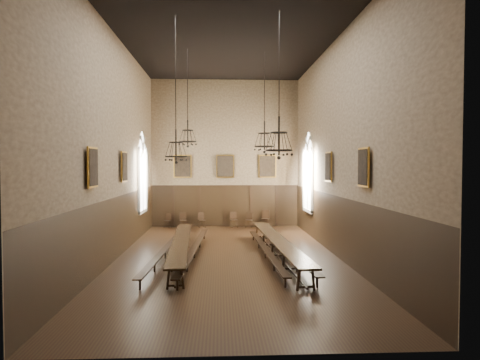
{
  "coord_description": "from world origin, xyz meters",
  "views": [
    {
      "loc": [
        -0.34,
        -17.31,
        3.77
      ],
      "look_at": [
        0.56,
        1.5,
        3.11
      ],
      "focal_mm": 32.0,
      "sensor_mm": 36.0,
      "label": 1
    }
  ],
  "objects": [
    {
      "name": "chair_5",
      "position": [
        1.44,
        8.48,
        0.27
      ],
      "size": [
        0.49,
        0.49,
        0.9
      ],
      "rotation": [
        0.0,
        0.0,
        -0.29
      ],
      "color": "black",
      "rests_on": "floor"
    },
    {
      "name": "portrait_back_0",
      "position": [
        -2.6,
        8.88,
        3.7
      ],
      "size": [
        1.1,
        0.12,
        1.4
      ],
      "color": "#A47627",
      "rests_on": "wall_back"
    },
    {
      "name": "chair_1",
      "position": [
        -2.54,
        8.54,
        0.27
      ],
      "size": [
        0.49,
        0.49,
        0.89
      ],
      "rotation": [
        0.0,
        0.0,
        0.28
      ],
      "color": "black",
      "rests_on": "floor"
    },
    {
      "name": "table_left",
      "position": [
        -1.9,
        -0.11,
        0.37
      ],
      "size": [
        1.14,
        9.52,
        0.74
      ],
      "rotation": [
        0.0,
        0.0,
        0.05
      ],
      "color": "black",
      "rests_on": "floor"
    },
    {
      "name": "chair_0",
      "position": [
        -3.47,
        8.51,
        0.26
      ],
      "size": [
        0.49,
        0.49,
        0.86
      ],
      "rotation": [
        0.0,
        0.0,
        -0.35
      ],
      "color": "black",
      "rests_on": "floor"
    },
    {
      "name": "portrait_left_1",
      "position": [
        -4.38,
        -3.5,
        3.7
      ],
      "size": [
        0.12,
        1.0,
        1.3
      ],
      "color": "#A47627",
      "rests_on": "wall_left"
    },
    {
      "name": "portrait_right_0",
      "position": [
        4.38,
        1.0,
        3.7
      ],
      "size": [
        0.12,
        1.0,
        1.3
      ],
      "color": "#A47627",
      "rests_on": "wall_right"
    },
    {
      "name": "window_right",
      "position": [
        4.43,
        5.5,
        3.4
      ],
      "size": [
        0.2,
        2.2,
        4.6
      ],
      "primitive_type": null,
      "color": "white",
      "rests_on": "wall_right"
    },
    {
      "name": "wall_left",
      "position": [
        -4.51,
        0.0,
        4.5
      ],
      "size": [
        0.02,
        18.0,
        9.0
      ],
      "primitive_type": "cube",
      "color": "#8E7757",
      "rests_on": "ground"
    },
    {
      "name": "bench_left_outer",
      "position": [
        -2.53,
        -0.07,
        0.27
      ],
      "size": [
        0.76,
        9.42,
        0.42
      ],
      "rotation": [
        0.0,
        0.0,
        -0.05
      ],
      "color": "black",
      "rests_on": "floor"
    },
    {
      "name": "portrait_back_1",
      "position": [
        0.0,
        8.88,
        3.7
      ],
      "size": [
        1.1,
        0.12,
        1.4
      ],
      "color": "#A47627",
      "rests_on": "wall_back"
    },
    {
      "name": "portrait_back_2",
      "position": [
        2.6,
        8.88,
        3.7
      ],
      "size": [
        1.1,
        0.12,
        1.4
      ],
      "color": "#A47627",
      "rests_on": "wall_back"
    },
    {
      "name": "chandelier_front_left",
      "position": [
        -1.88,
        -2.15,
        4.45
      ],
      "size": [
        0.77,
        0.77,
        5.06
      ],
      "color": "black",
      "rests_on": "ceiling"
    },
    {
      "name": "table_right",
      "position": [
        2.0,
        -0.2,
        0.39
      ],
      "size": [
        1.22,
        10.08,
        0.78
      ],
      "rotation": [
        0.0,
        0.0,
        0.05
      ],
      "color": "black",
      "rests_on": "floor"
    },
    {
      "name": "bench_right_inner",
      "position": [
        1.51,
        -0.2,
        0.26
      ],
      "size": [
        0.63,
        9.05,
        0.41
      ],
      "rotation": [
        0.0,
        0.0,
        0.04
      ],
      "color": "black",
      "rests_on": "floor"
    },
    {
      "name": "chandelier_front_right",
      "position": [
        1.69,
        -2.76,
        4.57
      ],
      "size": [
        0.94,
        0.94,
        4.89
      ],
      "color": "black",
      "rests_on": "ceiling"
    },
    {
      "name": "chair_2",
      "position": [
        -1.43,
        8.5,
        0.27
      ],
      "size": [
        0.5,
        0.5,
        0.9
      ],
      "rotation": [
        0.0,
        0.0,
        0.31
      ],
      "color": "black",
      "rests_on": "floor"
    },
    {
      "name": "ceiling",
      "position": [
        0.0,
        0.0,
        9.01
      ],
      "size": [
        9.0,
        18.0,
        0.02
      ],
      "primitive_type": "cube",
      "color": "black",
      "rests_on": "ground"
    },
    {
      "name": "wall_back",
      "position": [
        0.0,
        9.01,
        4.5
      ],
      "size": [
        9.0,
        0.02,
        9.0
      ],
      "primitive_type": "cube",
      "color": "#8E7757",
      "rests_on": "ground"
    },
    {
      "name": "chandelier_back_right",
      "position": [
        1.71,
        2.24,
        4.91
      ],
      "size": [
        0.93,
        0.93,
        4.54
      ],
      "color": "black",
      "rests_on": "ceiling"
    },
    {
      "name": "portrait_left_0",
      "position": [
        -4.38,
        1.0,
        3.7
      ],
      "size": [
        0.12,
        1.0,
        1.3
      ],
      "color": "#A47627",
      "rests_on": "wall_left"
    },
    {
      "name": "wall_front",
      "position": [
        0.0,
        -9.01,
        4.5
      ],
      "size": [
        9.0,
        0.02,
        9.0
      ],
      "primitive_type": "cube",
      "color": "#8E7757",
      "rests_on": "ground"
    },
    {
      "name": "floor",
      "position": [
        0.0,
        0.0,
        -0.01
      ],
      "size": [
        9.0,
        18.0,
        0.02
      ],
      "primitive_type": "cube",
      "color": "black",
      "rests_on": "ground"
    },
    {
      "name": "wainscot_panelling",
      "position": [
        0.0,
        0.0,
        1.25
      ],
      "size": [
        9.0,
        18.0,
        2.5
      ],
      "primitive_type": null,
      "color": "black",
      "rests_on": "floor"
    },
    {
      "name": "window_left",
      "position": [
        -4.43,
        5.5,
        3.4
      ],
      "size": [
        0.2,
        2.2,
        4.6
      ],
      "primitive_type": null,
      "color": "white",
      "rests_on": "wall_left"
    },
    {
      "name": "chandelier_back_left",
      "position": [
        -1.78,
        2.18,
        5.14
      ],
      "size": [
        0.79,
        0.79,
        4.3
      ],
      "color": "black",
      "rests_on": "ceiling"
    },
    {
      "name": "bench_right_outer",
      "position": [
        2.48,
        0.04,
        0.28
      ],
      "size": [
        0.67,
        9.72,
        0.44
      ],
      "rotation": [
        0.0,
        0.0,
        0.04
      ],
      "color": "black",
      "rests_on": "floor"
    },
    {
      "name": "wall_right",
      "position": [
        4.51,
        0.0,
        4.5
      ],
      "size": [
        0.02,
        18.0,
        9.0
      ],
      "primitive_type": "cube",
      "color": "#8E7757",
      "rests_on": "ground"
    },
    {
      "name": "portrait_right_1",
      "position": [
        4.38,
        -3.5,
        3.7
      ],
      "size": [
        0.12,
        1.0,
        1.3
      ],
      "color": "#A47627",
      "rests_on": "wall_right"
    },
    {
      "name": "bench_left_inner",
      "position": [
        -1.37,
        -0.03,
        0.28
      ],
      "size": [
        0.82,
        9.73,
        0.44
      ],
      "rotation": [
        0.0,
        0.0,
        -0.05
      ],
      "color": "black",
      "rests_on": "floor"
    },
    {
      "name": "chair_6",
      "position": [
        2.43,
        8.55,
        0.31
      ],
      "size": [
        0.56,
        0.56,
        1.02
      ],
      "rotation": [
        0.0,
        0.0,
        -0.29
      ],
      "color": "black",
      "rests_on": "floor"
    },
    {
      "name": "chair_4",
      "position": [
        0.53,
        8.48,
        0.28
      ],
      "size": [
        0.49,
        0.49,
        0.92
      ],
      "rotation": [
        0.0,
        0.0,
        0.22
      ],
      "color": "black",
      "rests_on": "floor"
    }
  ]
}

